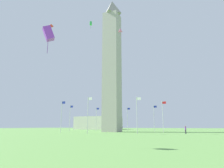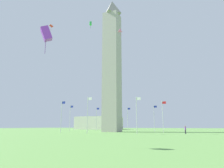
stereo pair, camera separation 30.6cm
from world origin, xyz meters
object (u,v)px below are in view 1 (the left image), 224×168
(person_purple_shirt, at_px, (186,130))
(flagpole_w, at_px, (88,113))
(flagpole_n, at_px, (163,115))
(kite_pink_delta, at_px, (121,31))
(kite_purple_box, at_px, (49,34))
(flagpole_e, at_px, (128,118))
(kite_red_diamond, at_px, (51,26))
(obelisk_monument, at_px, (112,62))
(distant_building, at_px, (99,123))
(flagpole_ne, at_px, (154,117))
(flagpole_nw, at_px, (137,113))
(kite_green_box, at_px, (91,23))
(flagpole_se, at_px, (96,118))
(flagpole_sw, at_px, (62,115))
(flagpole_s, at_px, (70,117))

(person_purple_shirt, bearing_deg, flagpole_w, 61.87)
(flagpole_n, xyz_separation_m, kite_pink_delta, (-8.35, -10.04, 21.66))
(kite_purple_box, bearing_deg, flagpole_n, 84.62)
(flagpole_e, relative_size, kite_red_diamond, 6.14)
(obelisk_monument, relative_size, flagpole_e, 5.12)
(obelisk_monument, relative_size, distant_building, 1.99)
(kite_pink_delta, height_order, distant_building, kite_pink_delta)
(flagpole_n, distance_m, flagpole_ne, 11.43)
(person_purple_shirt, relative_size, kite_purple_box, 0.66)
(flagpole_nw, xyz_separation_m, kite_pink_delta, (-3.97, 0.52, 21.66))
(flagpole_ne, bearing_deg, flagpole_e, 157.50)
(person_purple_shirt, xyz_separation_m, kite_green_box, (-21.25, -7.07, 27.29))
(person_purple_shirt, bearing_deg, flagpole_se, 11.24)
(flagpole_e, distance_m, kite_red_diamond, 41.13)
(flagpole_sw, xyz_separation_m, distant_building, (-15.36, 54.74, -1.28))
(flagpole_w, height_order, distant_building, flagpole_w)
(flagpole_ne, bearing_deg, flagpole_nw, -90.00)
(kite_green_box, xyz_separation_m, kite_red_diamond, (-8.95, -4.62, -1.21))
(kite_red_diamond, bearing_deg, person_purple_shirt, 21.16)
(flagpole_ne, bearing_deg, flagpole_sw, -135.00)
(kite_red_diamond, bearing_deg, flagpole_n, 36.85)
(flagpole_e, relative_size, flagpole_nw, 1.00)
(flagpole_w, bearing_deg, person_purple_shirt, 21.91)
(obelisk_monument, height_order, kite_purple_box, obelisk_monument)
(flagpole_sw, height_order, flagpole_nw, same)
(flagpole_w, relative_size, distant_building, 0.39)
(flagpole_n, height_order, flagpole_sw, same)
(flagpole_n, height_order, flagpole_w, same)
(obelisk_monument, distance_m, kite_pink_delta, 12.90)
(flagpole_s, height_order, flagpole_sw, same)
(flagpole_n, height_order, flagpole_e, same)
(kite_pink_delta, bearing_deg, flagpole_s, 154.99)
(flagpole_nw, bearing_deg, flagpole_s, 157.50)
(flagpole_e, distance_m, flagpole_nw, 27.59)
(flagpole_n, bearing_deg, person_purple_shirt, -48.63)
(flagpole_s, relative_size, kite_purple_box, 3.16)
(flagpole_e, relative_size, kite_pink_delta, 3.59)
(flagpole_w, distance_m, kite_green_box, 23.59)
(flagpole_nw, bearing_deg, person_purple_shirt, 21.29)
(flagpole_sw, height_order, kite_green_box, kite_green_box)
(person_purple_shirt, height_order, kite_red_diamond, kite_red_diamond)
(flagpole_w, bearing_deg, kite_purple_box, -68.37)
(flagpole_se, height_order, flagpole_nw, same)
(flagpole_se, height_order, flagpole_w, same)
(person_purple_shirt, height_order, kite_purple_box, kite_purple_box)
(flagpole_e, distance_m, distant_building, 39.10)
(flagpole_ne, bearing_deg, kite_green_box, -114.57)
(flagpole_sw, bearing_deg, flagpole_nw, -0.00)
(kite_green_box, height_order, kite_purple_box, kite_green_box)
(flagpole_se, distance_m, kite_purple_box, 57.49)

